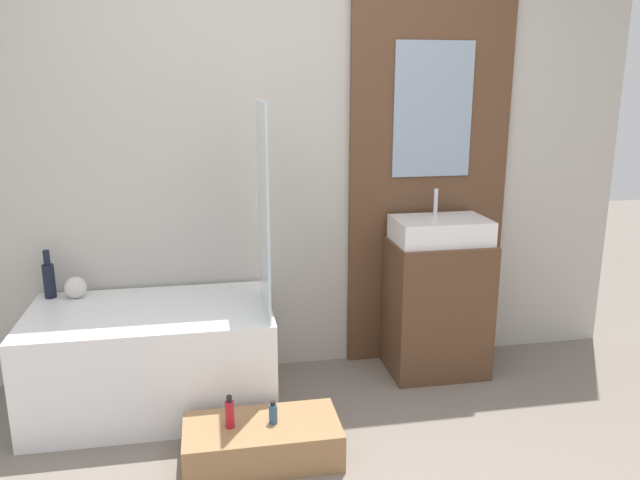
# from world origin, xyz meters

# --- Properties ---
(wall_tiled_back) EXTENTS (4.20, 0.06, 2.60)m
(wall_tiled_back) POSITION_xyz_m (0.00, 1.58, 1.30)
(wall_tiled_back) COLOR #B7B2A8
(wall_tiled_back) RESTS_ON ground_plane
(wall_wood_accent) EXTENTS (0.97, 0.04, 2.60)m
(wall_wood_accent) POSITION_xyz_m (0.87, 1.53, 1.31)
(wall_wood_accent) COLOR brown
(wall_wood_accent) RESTS_ON ground_plane
(bathtub) EXTENTS (1.25, 0.72, 0.55)m
(bathtub) POSITION_xyz_m (-0.76, 1.17, 0.28)
(bathtub) COLOR white
(bathtub) RESTS_ON ground_plane
(glass_shower_screen) EXTENTS (0.01, 0.49, 1.06)m
(glass_shower_screen) POSITION_xyz_m (-0.16, 1.07, 1.08)
(glass_shower_screen) COLOR silver
(glass_shower_screen) RESTS_ON bathtub
(wooden_step_bench) EXTENTS (0.71, 0.36, 0.18)m
(wooden_step_bench) POSITION_xyz_m (-0.24, 0.57, 0.09)
(wooden_step_bench) COLOR #997047
(wooden_step_bench) RESTS_ON ground_plane
(vanity_cabinet) EXTENTS (0.56, 0.41, 0.80)m
(vanity_cabinet) POSITION_xyz_m (0.87, 1.30, 0.40)
(vanity_cabinet) COLOR brown
(vanity_cabinet) RESTS_ON ground_plane
(sink) EXTENTS (0.53, 0.35, 0.29)m
(sink) POSITION_xyz_m (0.87, 1.30, 0.87)
(sink) COLOR white
(sink) RESTS_ON vanity_cabinet
(vase_tall_dark) EXTENTS (0.06, 0.06, 0.27)m
(vase_tall_dark) POSITION_xyz_m (-1.30, 1.45, 0.66)
(vase_tall_dark) COLOR black
(vase_tall_dark) RESTS_ON bathtub
(vase_round_light) EXTENTS (0.12, 0.12, 0.12)m
(vase_round_light) POSITION_xyz_m (-1.16, 1.42, 0.61)
(vase_round_light) COLOR silver
(vase_round_light) RESTS_ON bathtub
(bottle_soap_primary) EXTENTS (0.04, 0.04, 0.16)m
(bottle_soap_primary) POSITION_xyz_m (-0.38, 0.57, 0.25)
(bottle_soap_primary) COLOR #B21928
(bottle_soap_primary) RESTS_ON wooden_step_bench
(bottle_soap_secondary) EXTENTS (0.04, 0.04, 0.11)m
(bottle_soap_secondary) POSITION_xyz_m (-0.18, 0.57, 0.23)
(bottle_soap_secondary) COLOR #2D567A
(bottle_soap_secondary) RESTS_ON wooden_step_bench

